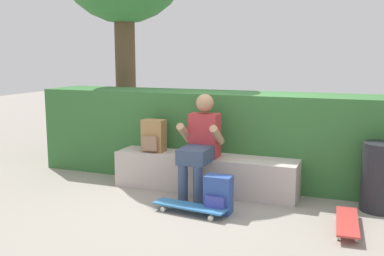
{
  "coord_description": "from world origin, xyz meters",
  "views": [
    {
      "loc": [
        1.77,
        -4.57,
        1.64
      ],
      "look_at": [
        -0.15,
        0.36,
        0.77
      ],
      "focal_mm": 41.81,
      "sensor_mm": 36.0,
      "label": 1
    }
  ],
  "objects_px": {
    "backpack_on_ground": "(218,195)",
    "backpack_on_bench": "(154,136)",
    "skateboard_near_person": "(190,207)",
    "trash_bin": "(381,177)",
    "bench_main": "(205,173)",
    "skateboard_beside_bench": "(347,222)",
    "person_skater": "(200,142)"
  },
  "relations": [
    {
      "from": "skateboard_beside_bench",
      "to": "trash_bin",
      "type": "xyz_separation_m",
      "value": [
        0.29,
        0.69,
        0.29
      ]
    },
    {
      "from": "skateboard_near_person",
      "to": "backpack_on_ground",
      "type": "distance_m",
      "value": 0.32
    },
    {
      "from": "backpack_on_ground",
      "to": "bench_main",
      "type": "bearing_deg",
      "value": 119.94
    },
    {
      "from": "backpack_on_bench",
      "to": "trash_bin",
      "type": "height_order",
      "value": "backpack_on_bench"
    },
    {
      "from": "bench_main",
      "to": "trash_bin",
      "type": "relative_size",
      "value": 3.06
    },
    {
      "from": "bench_main",
      "to": "skateboard_near_person",
      "type": "distance_m",
      "value": 0.84
    },
    {
      "from": "bench_main",
      "to": "backpack_on_bench",
      "type": "bearing_deg",
      "value": -179.21
    },
    {
      "from": "backpack_on_ground",
      "to": "backpack_on_bench",
      "type": "bearing_deg",
      "value": 147.84
    },
    {
      "from": "skateboard_near_person",
      "to": "backpack_on_ground",
      "type": "bearing_deg",
      "value": 26.07
    },
    {
      "from": "skateboard_near_person",
      "to": "trash_bin",
      "type": "distance_m",
      "value": 2.05
    },
    {
      "from": "backpack_on_bench",
      "to": "trash_bin",
      "type": "xyz_separation_m",
      "value": [
        2.65,
        0.02,
        -0.27
      ]
    },
    {
      "from": "backpack_on_bench",
      "to": "backpack_on_ground",
      "type": "xyz_separation_m",
      "value": [
        1.07,
        -0.68,
        -0.44
      ]
    },
    {
      "from": "skateboard_beside_bench",
      "to": "trash_bin",
      "type": "distance_m",
      "value": 0.8
    },
    {
      "from": "backpack_on_ground",
      "to": "trash_bin",
      "type": "xyz_separation_m",
      "value": [
        1.58,
        0.7,
        0.17
      ]
    },
    {
      "from": "bench_main",
      "to": "backpack_on_ground",
      "type": "xyz_separation_m",
      "value": [
        0.39,
        -0.69,
        -0.03
      ]
    },
    {
      "from": "skateboard_beside_bench",
      "to": "backpack_on_bench",
      "type": "height_order",
      "value": "backpack_on_bench"
    },
    {
      "from": "skateboard_beside_bench",
      "to": "backpack_on_bench",
      "type": "xyz_separation_m",
      "value": [
        -2.36,
        0.66,
        0.56
      ]
    },
    {
      "from": "person_skater",
      "to": "trash_bin",
      "type": "height_order",
      "value": "person_skater"
    },
    {
      "from": "skateboard_near_person",
      "to": "backpack_on_ground",
      "type": "xyz_separation_m",
      "value": [
        0.27,
        0.13,
        0.12
      ]
    },
    {
      "from": "bench_main",
      "to": "skateboard_near_person",
      "type": "height_order",
      "value": "bench_main"
    },
    {
      "from": "person_skater",
      "to": "skateboard_near_person",
      "type": "height_order",
      "value": "person_skater"
    },
    {
      "from": "skateboard_near_person",
      "to": "backpack_on_bench",
      "type": "distance_m",
      "value": 1.27
    },
    {
      "from": "backpack_on_bench",
      "to": "bench_main",
      "type": "bearing_deg",
      "value": 0.79
    },
    {
      "from": "skateboard_near_person",
      "to": "skateboard_beside_bench",
      "type": "height_order",
      "value": "same"
    },
    {
      "from": "backpack_on_ground",
      "to": "person_skater",
      "type": "bearing_deg",
      "value": 128.31
    },
    {
      "from": "person_skater",
      "to": "skateboard_beside_bench",
      "type": "distance_m",
      "value": 1.81
    },
    {
      "from": "bench_main",
      "to": "person_skater",
      "type": "xyz_separation_m",
      "value": [
        0.02,
        -0.21,
        0.42
      ]
    },
    {
      "from": "backpack_on_bench",
      "to": "trash_bin",
      "type": "relative_size",
      "value": 0.55
    },
    {
      "from": "bench_main",
      "to": "backpack_on_bench",
      "type": "xyz_separation_m",
      "value": [
        -0.68,
        -0.01,
        0.41
      ]
    },
    {
      "from": "skateboard_near_person",
      "to": "trash_bin",
      "type": "relative_size",
      "value": 1.12
    },
    {
      "from": "skateboard_near_person",
      "to": "skateboard_beside_bench",
      "type": "distance_m",
      "value": 1.56
    },
    {
      "from": "bench_main",
      "to": "person_skater",
      "type": "relative_size",
      "value": 1.89
    }
  ]
}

